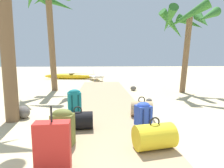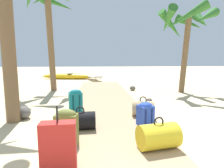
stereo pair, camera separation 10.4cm
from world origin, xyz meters
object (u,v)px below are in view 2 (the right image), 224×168
Objects in this scene: duffel_bag_yellow at (158,136)px; suitcase_red at (58,147)px; backpack_blue at (145,113)px; backpack_teal at (76,101)px; duffel_bag_tan at (143,108)px; backpack_olive at (66,126)px; palm_tree_far_left at (49,9)px; palm_tree_far_right at (186,25)px; duffel_bag_black at (80,121)px; kayak at (70,76)px; lounge_chair at (95,76)px.

suitcase_red reaches higher than duffel_bag_yellow.
backpack_teal is at bearing 147.00° from backpack_blue.
suitcase_red is at bearing -127.05° from duffel_bag_tan.
backpack_olive is 1.20× the size of backpack_blue.
duffel_bag_yellow is at bearing 18.35° from suitcase_red.
palm_tree_far_left is 5.62m from palm_tree_far_right.
duffel_bag_black is 1.21× the size of backpack_blue.
suitcase_red is 0.18× the size of palm_tree_far_left.
backpack_teal is 1.72m from backpack_olive.
palm_tree_far_left is at bearing 126.68° from duffel_bag_tan.
backpack_olive is 0.72× the size of suitcase_red.
palm_tree_far_left is 1.09× the size of kayak.
backpack_blue is 10.11m from kayak.
suitcase_red is at bearing -88.69° from backpack_teal.
duffel_bag_tan is (1.40, 0.73, 0.01)m from duffel_bag_black.
backpack_blue is at bearing 85.97° from duffel_bag_yellow.
backpack_olive reaches higher than kayak.
duffel_bag_black is 0.14× the size of kayak.
palm_tree_far_right is at bearing 48.10° from backpack_olive.
backpack_teal is 7.53m from lounge_chair.
lounge_chair is (-3.63, 4.72, -2.43)m from palm_tree_far_right.
backpack_teal is 5.49m from palm_tree_far_right.
suitcase_red reaches higher than backpack_teal.
lounge_chair is at bearing -34.82° from kayak.
backpack_olive is 6.52m from palm_tree_far_right.
palm_tree_far_left is (-1.41, 3.70, 3.07)m from backpack_teal.
duffel_bag_yellow is 1.50m from duffel_bag_black.
duffel_bag_yellow is 0.39× the size of lounge_chair.
suitcase_red is (-0.15, -1.32, 0.13)m from duffel_bag_black.
duffel_bag_tan is (0.18, 1.60, -0.01)m from duffel_bag_yellow.
lounge_chair is at bearing 95.79° from duffel_bag_yellow.
backpack_blue is (0.07, 0.98, 0.06)m from duffel_bag_yellow.
backpack_olive is at bearing -152.77° from backpack_blue.
backpack_teal reaches higher than backpack_blue.
backpack_olive is 1.63m from backpack_blue.
palm_tree_far_left reaches higher than backpack_teal.
backpack_teal is 1.11m from duffel_bag_black.
backpack_olive is 1.03× the size of duffel_bag_tan.
backpack_teal is 1.78m from backpack_blue.
backpack_olive is at bearing -131.90° from palm_tree_far_right.
backpack_olive is 0.88× the size of duffel_bag_yellow.
backpack_teal reaches higher than duffel_bag_black.
kayak is (0.11, 5.04, -3.26)m from palm_tree_far_left.
duffel_bag_black is (0.16, 0.64, -0.13)m from backpack_olive.
palm_tree_far_right reaches higher than backpack_blue.
kayak is at bearing 145.18° from lounge_chair.
suitcase_red reaches higher than kayak.
backpack_teal is 0.92× the size of duffel_bag_yellow.
suitcase_red is 7.00m from palm_tree_far_right.
backpack_teal is 5.01m from palm_tree_far_left.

